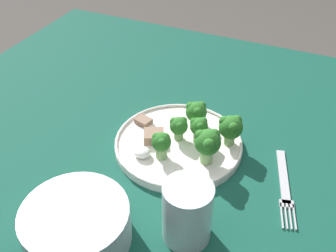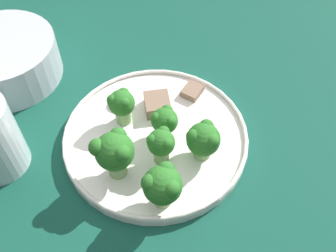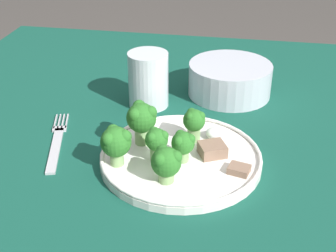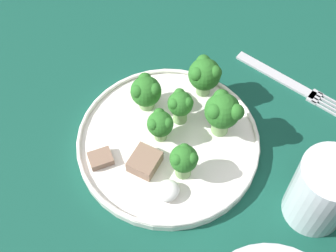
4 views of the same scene
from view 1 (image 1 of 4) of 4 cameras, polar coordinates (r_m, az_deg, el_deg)
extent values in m
cube|color=#114738|center=(0.76, -1.39, -5.47)|extent=(1.15, 1.11, 0.03)
cylinder|color=brown|center=(1.53, -10.84, 2.12)|extent=(0.06, 0.06, 0.69)
cylinder|color=white|center=(0.77, 1.51, -2.74)|extent=(0.25, 0.25, 0.01)
torus|color=white|center=(0.77, 1.52, -2.23)|extent=(0.25, 0.25, 0.01)
cube|color=#B2B2B7|center=(0.75, 16.37, -6.93)|extent=(0.05, 0.13, 0.00)
cube|color=#B2B2B7|center=(0.70, 16.82, -10.80)|extent=(0.03, 0.02, 0.00)
cube|color=#B2B2B7|center=(0.68, 16.16, -12.39)|extent=(0.02, 0.05, 0.00)
cube|color=#B2B2B7|center=(0.68, 16.73, -12.42)|extent=(0.02, 0.05, 0.00)
cube|color=#B2B2B7|center=(0.69, 17.30, -12.45)|extent=(0.02, 0.05, 0.00)
cube|color=#B2B2B7|center=(0.69, 17.86, -12.47)|extent=(0.02, 0.05, 0.00)
cylinder|color=#B7BCC6|center=(0.62, -13.10, -13.86)|extent=(0.16, 0.16, 0.06)
cylinder|color=white|center=(0.63, -13.03, -14.14)|extent=(0.13, 0.13, 0.05)
cylinder|color=silver|center=(0.60, 2.81, -12.41)|extent=(0.08, 0.08, 0.10)
cylinder|color=silver|center=(0.61, 2.75, -13.62)|extent=(0.06, 0.06, 0.06)
cylinder|color=#7FA866|center=(0.73, -0.95, -3.79)|extent=(0.02, 0.02, 0.02)
sphere|color=#286B23|center=(0.71, -0.97, -2.33)|extent=(0.04, 0.04, 0.04)
sphere|color=#286B23|center=(0.71, -1.77, -1.60)|extent=(0.02, 0.02, 0.02)
sphere|color=#286B23|center=(0.70, -0.90, -2.40)|extent=(0.02, 0.02, 0.02)
sphere|color=#286B23|center=(0.71, -0.28, -1.50)|extent=(0.02, 0.02, 0.02)
cylinder|color=#7FA866|center=(0.72, 5.63, -4.25)|extent=(0.02, 0.02, 0.03)
sphere|color=#286B23|center=(0.70, 5.79, -2.37)|extent=(0.05, 0.05, 0.05)
sphere|color=#286B23|center=(0.70, 4.74, -1.39)|extent=(0.02, 0.02, 0.02)
sphere|color=#286B23|center=(0.68, 6.07, -2.46)|extent=(0.02, 0.02, 0.02)
sphere|color=#286B23|center=(0.70, 6.72, -1.24)|extent=(0.02, 0.02, 0.02)
cylinder|color=#7FA866|center=(0.81, 4.05, 0.68)|extent=(0.02, 0.02, 0.02)
sphere|color=#286B23|center=(0.80, 4.13, 2.03)|extent=(0.04, 0.04, 0.04)
sphere|color=#286B23|center=(0.79, 3.28, 2.82)|extent=(0.02, 0.02, 0.02)
sphere|color=#286B23|center=(0.78, 4.32, 2.04)|extent=(0.02, 0.02, 0.02)
sphere|color=#286B23|center=(0.80, 4.87, 2.92)|extent=(0.02, 0.02, 0.02)
cylinder|color=#7FA866|center=(0.77, 4.43, -1.51)|extent=(0.02, 0.02, 0.03)
sphere|color=#286B23|center=(0.75, 4.52, -0.06)|extent=(0.03, 0.03, 0.03)
sphere|color=#286B23|center=(0.75, 3.80, 0.61)|extent=(0.02, 0.02, 0.02)
sphere|color=#286B23|center=(0.74, 4.69, -0.08)|extent=(0.02, 0.02, 0.02)
sphere|color=#286B23|center=(0.75, 5.15, 0.71)|extent=(0.02, 0.02, 0.02)
cylinder|color=#7FA866|center=(0.77, 8.89, -1.81)|extent=(0.02, 0.02, 0.02)
sphere|color=#286B23|center=(0.75, 9.10, -0.20)|extent=(0.05, 0.05, 0.05)
sphere|color=#286B23|center=(0.75, 8.17, 0.69)|extent=(0.02, 0.02, 0.02)
sphere|color=#286B23|center=(0.74, 9.43, -0.24)|extent=(0.02, 0.02, 0.02)
sphere|color=#286B23|center=(0.75, 9.93, 0.81)|extent=(0.02, 0.02, 0.02)
cylinder|color=#7FA866|center=(0.77, 1.55, -1.26)|extent=(0.02, 0.02, 0.02)
sphere|color=#286B23|center=(0.76, 1.57, 0.01)|extent=(0.04, 0.04, 0.04)
sphere|color=#286B23|center=(0.76, 0.85, 0.68)|extent=(0.02, 0.02, 0.02)
sphere|color=#286B23|center=(0.75, 1.69, -0.02)|extent=(0.02, 0.02, 0.02)
sphere|color=#286B23|center=(0.76, 2.21, 0.77)|extent=(0.02, 0.02, 0.02)
cube|color=#846651|center=(0.77, -2.06, -1.49)|extent=(0.05, 0.05, 0.02)
cube|color=#846651|center=(0.82, -3.57, 0.73)|extent=(0.04, 0.03, 0.01)
ellipsoid|color=white|center=(0.74, -3.81, -3.82)|extent=(0.03, 0.03, 0.02)
camera|label=2|loc=(0.66, 34.78, 25.88)|focal=42.00mm
camera|label=3|loc=(1.18, 10.59, 32.86)|focal=50.00mm
camera|label=4|loc=(0.50, -41.79, 35.78)|focal=50.00mm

